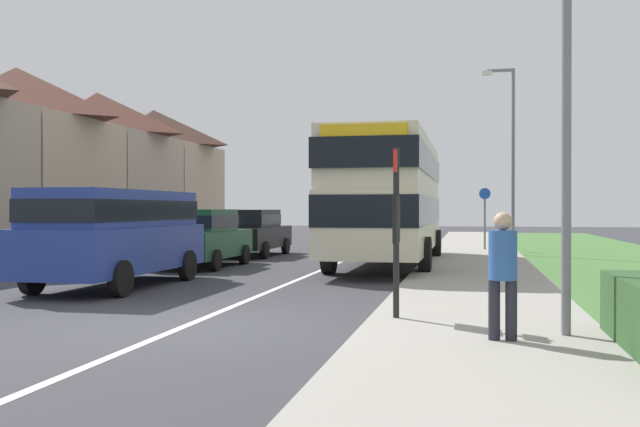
{
  "coord_description": "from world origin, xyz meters",
  "views": [
    {
      "loc": [
        4.06,
        -9.73,
        1.71
      ],
      "look_at": [
        0.67,
        6.26,
        1.6
      ],
      "focal_mm": 39.95,
      "sensor_mm": 36.0,
      "label": 1
    }
  ],
  "objects_px": {
    "bus_stop_sign": "(396,220)",
    "street_lamp_near": "(558,19)",
    "parked_car_dark_green": "(202,236)",
    "street_lamp_mid": "(510,148)",
    "pedestrian_at_stop": "(503,270)",
    "double_decker_bus": "(389,194)",
    "parked_car_black": "(251,231)",
    "parked_van_blue": "(117,229)",
    "cycle_route_sign": "(485,216)"
  },
  "relations": [
    {
      "from": "parked_van_blue",
      "to": "pedestrian_at_stop",
      "type": "xyz_separation_m",
      "value": [
        7.94,
        -5.4,
        -0.29
      ]
    },
    {
      "from": "parked_car_black",
      "to": "pedestrian_at_stop",
      "type": "distance_m",
      "value": 17.69
    },
    {
      "from": "double_decker_bus",
      "to": "parked_car_black",
      "type": "distance_m",
      "value": 6.5
    },
    {
      "from": "pedestrian_at_stop",
      "to": "bus_stop_sign",
      "type": "distance_m",
      "value": 2.17
    },
    {
      "from": "street_lamp_mid",
      "to": "double_decker_bus",
      "type": "bearing_deg",
      "value": -127.96
    },
    {
      "from": "double_decker_bus",
      "to": "parked_car_dark_green",
      "type": "height_order",
      "value": "double_decker_bus"
    },
    {
      "from": "pedestrian_at_stop",
      "to": "street_lamp_near",
      "type": "relative_size",
      "value": 0.23
    },
    {
      "from": "parked_van_blue",
      "to": "bus_stop_sign",
      "type": "height_order",
      "value": "bus_stop_sign"
    },
    {
      "from": "double_decker_bus",
      "to": "parked_van_blue",
      "type": "relative_size",
      "value": 1.95
    },
    {
      "from": "cycle_route_sign",
      "to": "street_lamp_mid",
      "type": "relative_size",
      "value": 0.38
    },
    {
      "from": "parked_car_dark_green",
      "to": "pedestrian_at_stop",
      "type": "xyz_separation_m",
      "value": [
        8.07,
        -10.72,
        0.05
      ]
    },
    {
      "from": "parked_car_dark_green",
      "to": "pedestrian_at_stop",
      "type": "relative_size",
      "value": 2.47
    },
    {
      "from": "bus_stop_sign",
      "to": "street_lamp_near",
      "type": "bearing_deg",
      "value": -24.95
    },
    {
      "from": "double_decker_bus",
      "to": "parked_car_dark_green",
      "type": "bearing_deg",
      "value": -163.78
    },
    {
      "from": "parked_car_black",
      "to": "bus_stop_sign",
      "type": "height_order",
      "value": "bus_stop_sign"
    },
    {
      "from": "double_decker_bus",
      "to": "parked_car_black",
      "type": "height_order",
      "value": "double_decker_bus"
    },
    {
      "from": "street_lamp_near",
      "to": "pedestrian_at_stop",
      "type": "bearing_deg",
      "value": -142.3
    },
    {
      "from": "parked_car_dark_green",
      "to": "cycle_route_sign",
      "type": "xyz_separation_m",
      "value": [
        8.23,
        8.95,
        0.5
      ]
    },
    {
      "from": "double_decker_bus",
      "to": "parked_car_dark_green",
      "type": "xyz_separation_m",
      "value": [
        -5.3,
        -1.54,
        -1.22
      ]
    },
    {
      "from": "pedestrian_at_stop",
      "to": "parked_car_dark_green",
      "type": "bearing_deg",
      "value": 126.96
    },
    {
      "from": "street_lamp_mid",
      "to": "parked_car_dark_green",
      "type": "bearing_deg",
      "value": -144.99
    },
    {
      "from": "parked_car_dark_green",
      "to": "bus_stop_sign",
      "type": "relative_size",
      "value": 1.58
    },
    {
      "from": "parked_van_blue",
      "to": "pedestrian_at_stop",
      "type": "height_order",
      "value": "parked_van_blue"
    },
    {
      "from": "parked_van_blue",
      "to": "parked_car_black",
      "type": "distance_m",
      "value": 10.32
    },
    {
      "from": "parked_car_dark_green",
      "to": "street_lamp_near",
      "type": "xyz_separation_m",
      "value": [
        8.75,
        -10.19,
        3.18
      ]
    },
    {
      "from": "parked_car_black",
      "to": "street_lamp_near",
      "type": "distance_m",
      "value": 17.85
    },
    {
      "from": "double_decker_bus",
      "to": "parked_van_blue",
      "type": "xyz_separation_m",
      "value": [
        -5.17,
        -6.86,
        -0.88
      ]
    },
    {
      "from": "double_decker_bus",
      "to": "bus_stop_sign",
      "type": "height_order",
      "value": "double_decker_bus"
    },
    {
      "from": "parked_car_dark_green",
      "to": "bus_stop_sign",
      "type": "height_order",
      "value": "bus_stop_sign"
    },
    {
      "from": "street_lamp_near",
      "to": "parked_van_blue",
      "type": "bearing_deg",
      "value": 150.57
    },
    {
      "from": "parked_van_blue",
      "to": "cycle_route_sign",
      "type": "bearing_deg",
      "value": 60.42
    },
    {
      "from": "parked_car_dark_green",
      "to": "street_lamp_mid",
      "type": "relative_size",
      "value": 0.62
    },
    {
      "from": "pedestrian_at_stop",
      "to": "street_lamp_near",
      "type": "distance_m",
      "value": 3.25
    },
    {
      "from": "pedestrian_at_stop",
      "to": "cycle_route_sign",
      "type": "height_order",
      "value": "cycle_route_sign"
    },
    {
      "from": "parked_van_blue",
      "to": "parked_car_black",
      "type": "xyz_separation_m",
      "value": [
        -0.21,
        10.31,
        -0.34
      ]
    },
    {
      "from": "street_lamp_mid",
      "to": "bus_stop_sign",
      "type": "bearing_deg",
      "value": -98.83
    },
    {
      "from": "parked_car_dark_green",
      "to": "street_lamp_mid",
      "type": "height_order",
      "value": "street_lamp_mid"
    },
    {
      "from": "parked_car_dark_green",
      "to": "street_lamp_mid",
      "type": "bearing_deg",
      "value": 35.01
    },
    {
      "from": "bus_stop_sign",
      "to": "street_lamp_mid",
      "type": "xyz_separation_m",
      "value": [
        2.41,
        15.53,
        2.32
      ]
    },
    {
      "from": "parked_van_blue",
      "to": "parked_car_dark_green",
      "type": "xyz_separation_m",
      "value": [
        -0.13,
        5.32,
        -0.34
      ]
    },
    {
      "from": "pedestrian_at_stop",
      "to": "street_lamp_mid",
      "type": "relative_size",
      "value": 0.25
    },
    {
      "from": "double_decker_bus",
      "to": "street_lamp_mid",
      "type": "relative_size",
      "value": 1.56
    },
    {
      "from": "double_decker_bus",
      "to": "bus_stop_sign",
      "type": "bearing_deg",
      "value": -82.98
    },
    {
      "from": "double_decker_bus",
      "to": "street_lamp_near",
      "type": "relative_size",
      "value": 1.46
    },
    {
      "from": "parked_car_dark_green",
      "to": "street_lamp_near",
      "type": "bearing_deg",
      "value": -49.33
    },
    {
      "from": "parked_car_dark_green",
      "to": "parked_car_black",
      "type": "distance_m",
      "value": 4.99
    },
    {
      "from": "double_decker_bus",
      "to": "parked_car_dark_green",
      "type": "distance_m",
      "value": 5.65
    },
    {
      "from": "pedestrian_at_stop",
      "to": "street_lamp_near",
      "type": "bearing_deg",
      "value": 37.7
    },
    {
      "from": "parked_car_black",
      "to": "street_lamp_mid",
      "type": "relative_size",
      "value": 0.68
    },
    {
      "from": "bus_stop_sign",
      "to": "cycle_route_sign",
      "type": "distance_m",
      "value": 18.22
    }
  ]
}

